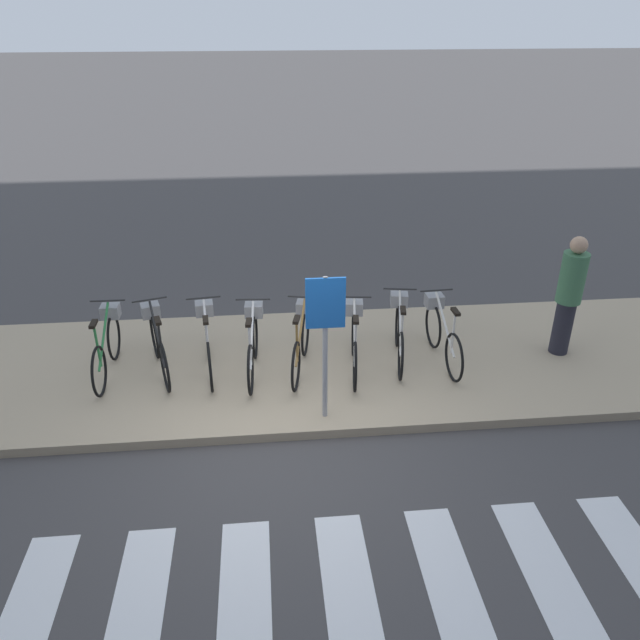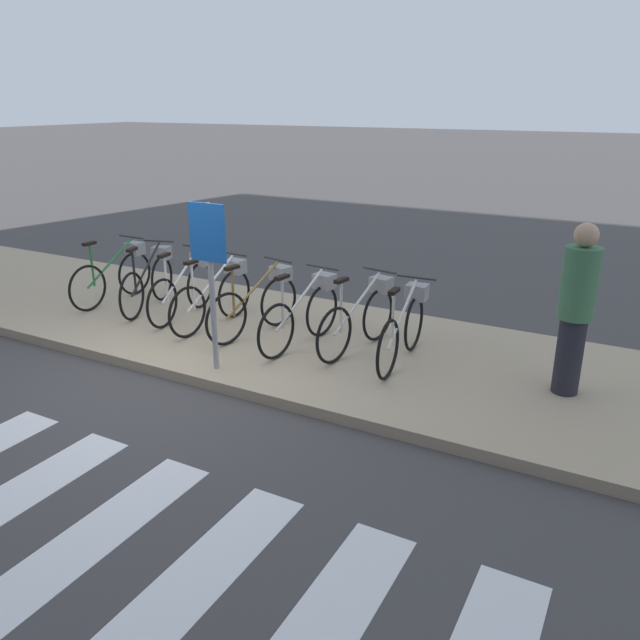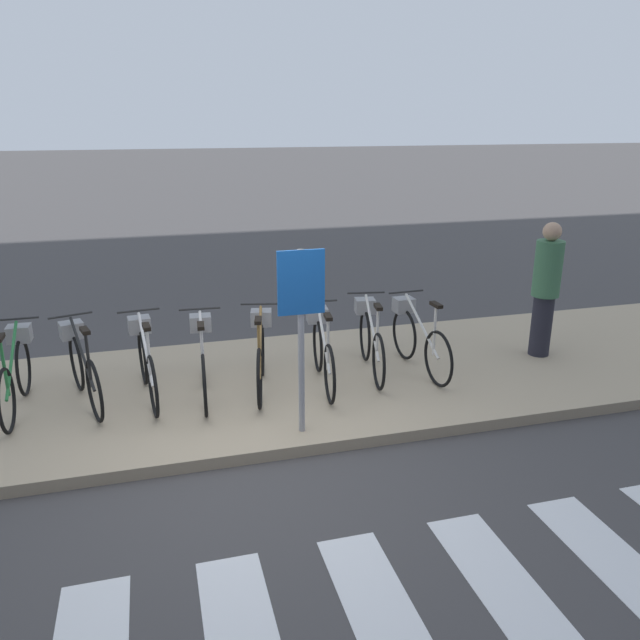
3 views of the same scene
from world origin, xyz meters
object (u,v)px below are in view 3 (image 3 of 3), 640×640
Objects in this scene: parked_bicycle_5 at (322,348)px; sign_post at (301,311)px; parked_bicycle_4 at (261,351)px; parked_bicycle_3 at (203,357)px; parked_bicycle_7 at (417,335)px; parked_bicycle_6 at (370,337)px; parked_bicycle_0 at (16,370)px; parked_bicycle_1 at (82,364)px; pedestrian at (546,287)px; parked_bicycle_2 at (146,359)px.

sign_post is (-0.50, -1.09, 0.81)m from parked_bicycle_5.
parked_bicycle_4 is at bearing 174.55° from parked_bicycle_5.
parked_bicycle_3 is 1.02× the size of parked_bicycle_4.
parked_bicycle_3 is at bearing -178.79° from parked_bicycle_4.
parked_bicycle_7 is 0.85× the size of sign_post.
parked_bicycle_0 is at bearing 179.98° from parked_bicycle_6.
parked_bicycle_1 and parked_bicycle_7 have the same top height.
parked_bicycle_3 is 0.85× the size of sign_post.
parked_bicycle_6 is (3.26, 0.00, 0.00)m from parked_bicycle_1.
sign_post reaches higher than pedestrian.
parked_bicycle_3 is 1.64m from sign_post.
parked_bicycle_5 is at bearing -3.48° from parked_bicycle_0.
pedestrian is at bearing 0.42° from parked_bicycle_7.
parked_bicycle_0 and parked_bicycle_1 have the same top height.
parked_bicycle_0 is 1.31m from parked_bicycle_2.
parked_bicycle_0 is 1.00× the size of parked_bicycle_7.
pedestrian reaches higher than parked_bicycle_7.
parked_bicycle_0 is at bearing 154.85° from sign_post.
parked_bicycle_2 is at bearing 178.84° from parked_bicycle_7.
parked_bicycle_2 is at bearing 138.89° from sign_post.
parked_bicycle_6 is at bearing 16.75° from parked_bicycle_5.
parked_bicycle_7 is 0.90× the size of pedestrian.
pedestrian reaches higher than parked_bicycle_1.
parked_bicycle_3 is 1.01× the size of parked_bicycle_6.
parked_bicycle_1 is 0.97× the size of parked_bicycle_2.
sign_post is at bearing -131.88° from parked_bicycle_6.
parked_bicycle_4 and parked_bicycle_6 have the same top height.
parked_bicycle_4 is (1.91, -0.13, 0.00)m from parked_bicycle_1.
parked_bicycle_3 and parked_bicycle_7 have the same top height.
parked_bicycle_0 is 1.92m from parked_bicycle_3.
parked_bicycle_7 is 2.25m from sign_post.
pedestrian is at bearing 19.32° from sign_post.
parked_bicycle_6 is (1.35, 0.13, 0.00)m from parked_bicycle_4.
pedestrian reaches higher than parked_bicycle_2.
parked_bicycle_4 is (1.25, -0.10, 0.00)m from parked_bicycle_2.
parked_bicycle_3 is 2.00m from parked_bicycle_6.
parked_bicycle_0 is at bearing 178.61° from parked_bicycle_2.
parked_bicycle_0 is 1.00× the size of parked_bicycle_2.
parked_bicycle_7 is (2.56, 0.05, 0.00)m from parked_bicycle_3.
parked_bicycle_3 and parked_bicycle_5 have the same top height.
parked_bicycle_5 is (0.70, -0.07, 0.00)m from parked_bicycle_4.
parked_bicycle_7 is (3.82, -0.09, 0.00)m from parked_bicycle_1.
parked_bicycle_0 and parked_bicycle_6 have the same top height.
parked_bicycle_0 is 4.47m from parked_bicycle_7.
parked_bicycle_5 and parked_bicycle_7 have the same top height.
parked_bicycle_6 is 0.57m from parked_bicycle_7.
parked_bicycle_0 is 1.02× the size of parked_bicycle_4.
parked_bicycle_5 is at bearing -4.22° from parked_bicycle_1.
pedestrian is at bearing 0.76° from parked_bicycle_4.
parked_bicycle_3 is at bearing -178.90° from parked_bicycle_7.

